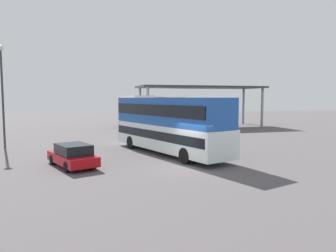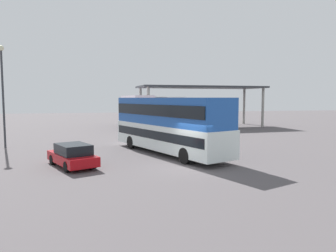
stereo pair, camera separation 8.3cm
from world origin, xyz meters
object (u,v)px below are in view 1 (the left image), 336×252
at_px(double_decker_mid_row, 164,110).
at_px(lamppost_tall, 2,84).
at_px(parked_hatchback, 73,155).
at_px(double_decker_near_canopy, 136,110).
at_px(double_decker_main, 168,123).

bearing_deg(double_decker_mid_row, lamppost_tall, 130.36).
relative_size(parked_hatchback, double_decker_mid_row, 0.39).
bearing_deg(lamppost_tall, double_decker_mid_row, 42.56).
distance_m(double_decker_near_canopy, double_decker_mid_row, 4.07).
xyz_separation_m(double_decker_near_canopy, lamppost_tall, (-12.52, -14.77, 2.72)).
bearing_deg(double_decker_near_canopy, lamppost_tall, 135.58).
bearing_deg(double_decker_main, double_decker_mid_row, -32.84).
bearing_deg(parked_hatchback, double_decker_main, -88.73).
xyz_separation_m(double_decker_main, lamppost_tall, (-12.19, 5.54, 2.87)).
bearing_deg(double_decker_mid_row, double_decker_near_canopy, 93.98).
relative_size(double_decker_near_canopy, double_decker_mid_row, 0.99).
bearing_deg(double_decker_main, double_decker_near_canopy, -21.87).
bearing_deg(parked_hatchback, double_decker_mid_row, -48.35).
relative_size(parked_hatchback, double_decker_near_canopy, 0.39).
distance_m(double_decker_main, parked_hatchback, 7.24).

